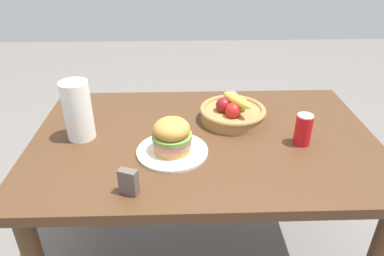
# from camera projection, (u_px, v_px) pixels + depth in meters

# --- Properties ---
(dining_table) EXTENTS (1.40, 0.90, 0.75)m
(dining_table) POSITION_uv_depth(u_px,v_px,m) (204.00, 157.00, 1.51)
(dining_table) COLOR #4C301C
(dining_table) RESTS_ON ground_plane
(plate) EXTENTS (0.27, 0.27, 0.01)m
(plate) POSITION_uv_depth(u_px,v_px,m) (172.00, 151.00, 1.36)
(plate) COLOR silver
(plate) RESTS_ON dining_table
(sandwich) EXTENTS (0.15, 0.15, 0.13)m
(sandwich) POSITION_uv_depth(u_px,v_px,m) (172.00, 135.00, 1.32)
(sandwich) COLOR tan
(sandwich) RESTS_ON plate
(soda_can) EXTENTS (0.07, 0.07, 0.13)m
(soda_can) POSITION_uv_depth(u_px,v_px,m) (303.00, 130.00, 1.39)
(soda_can) COLOR red
(soda_can) RESTS_ON dining_table
(fruit_basket) EXTENTS (0.29, 0.29, 0.14)m
(fruit_basket) POSITION_uv_depth(u_px,v_px,m) (233.00, 111.00, 1.56)
(fruit_basket) COLOR #9E7542
(fruit_basket) RESTS_ON dining_table
(paper_towel_roll) EXTENTS (0.11, 0.11, 0.24)m
(paper_towel_roll) POSITION_uv_depth(u_px,v_px,m) (78.00, 111.00, 1.40)
(paper_towel_roll) COLOR white
(paper_towel_roll) RESTS_ON dining_table
(napkin_holder) EXTENTS (0.07, 0.05, 0.09)m
(napkin_holder) POSITION_uv_depth(u_px,v_px,m) (129.00, 182.00, 1.13)
(napkin_holder) COLOR #594C47
(napkin_holder) RESTS_ON dining_table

